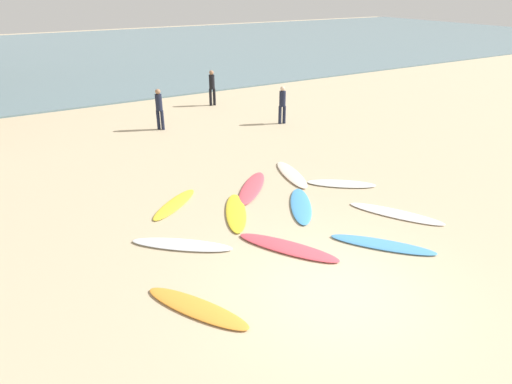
% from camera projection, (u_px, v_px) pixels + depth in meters
% --- Properties ---
extents(ground_plane, '(120.00, 120.00, 0.00)m').
position_uv_depth(ground_plane, '(340.00, 292.00, 9.08)').
color(ground_plane, '#C6B28E').
extents(ocean_water, '(120.00, 40.00, 0.08)m').
position_uv_depth(ocean_water, '(50.00, 55.00, 38.58)').
color(ocean_water, slate).
rests_on(ocean_water, ground_plane).
extents(surfboard_0, '(1.49, 2.29, 0.08)m').
position_uv_depth(surfboard_0, '(236.00, 212.00, 12.16)').
color(surfboard_0, yellow).
rests_on(surfboard_0, ground_plane).
extents(surfboard_1, '(1.96, 2.22, 0.08)m').
position_uv_depth(surfboard_1, '(383.00, 245.00, 10.66)').
color(surfboard_1, '#4B98D8').
rests_on(surfboard_1, ground_plane).
extents(surfboard_2, '(1.81, 2.47, 0.09)m').
position_uv_depth(surfboard_2, '(288.00, 247.00, 10.54)').
color(surfboard_2, '#DF4856').
rests_on(surfboard_2, ground_plane).
extents(surfboard_3, '(2.02, 1.78, 0.08)m').
position_uv_depth(surfboard_3, '(341.00, 184.00, 13.90)').
color(surfboard_3, silver).
rests_on(surfboard_3, ground_plane).
extents(surfboard_4, '(1.11, 2.40, 0.08)m').
position_uv_depth(surfboard_4, '(292.00, 174.00, 14.57)').
color(surfboard_4, '#F5DEC9').
rests_on(surfboard_4, ground_plane).
extents(surfboard_5, '(2.23, 1.97, 0.09)m').
position_uv_depth(surfboard_5, '(182.00, 245.00, 10.65)').
color(surfboard_5, white).
rests_on(surfboard_5, ground_plane).
extents(surfboard_6, '(1.60, 2.30, 0.08)m').
position_uv_depth(surfboard_6, '(197.00, 308.00, 8.59)').
color(surfboard_6, orange).
rests_on(surfboard_6, ground_plane).
extents(surfboard_7, '(1.74, 2.47, 0.07)m').
position_uv_depth(surfboard_7, '(396.00, 214.00, 12.10)').
color(surfboard_7, white).
rests_on(surfboard_7, ground_plane).
extents(surfboard_8, '(1.96, 1.70, 0.07)m').
position_uv_depth(surfboard_8, '(175.00, 204.00, 12.62)').
color(surfboard_8, yellow).
rests_on(surfboard_8, ground_plane).
extents(surfboard_9, '(1.67, 2.22, 0.08)m').
position_uv_depth(surfboard_9, '(301.00, 206.00, 12.53)').
color(surfboard_9, '#469CE4').
rests_on(surfboard_9, ground_plane).
extents(surfboard_10, '(2.09, 2.20, 0.09)m').
position_uv_depth(surfboard_10, '(252.00, 188.00, 13.62)').
color(surfboard_10, '#E4505F').
rests_on(surfboard_10, ground_plane).
extents(beachgoer_near, '(0.39, 0.39, 1.73)m').
position_uv_depth(beachgoer_near, '(159.00, 107.00, 18.77)').
color(beachgoer_near, '#191E33').
rests_on(beachgoer_near, ground_plane).
extents(beachgoer_mid, '(0.34, 0.34, 1.65)m').
position_uv_depth(beachgoer_mid, '(282.00, 103.00, 19.60)').
color(beachgoer_mid, '#191E33').
rests_on(beachgoer_mid, ground_plane).
extents(beachgoer_far, '(0.34, 0.31, 1.76)m').
position_uv_depth(beachgoer_far, '(212.00, 86.00, 22.53)').
color(beachgoer_far, black).
rests_on(beachgoer_far, ground_plane).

